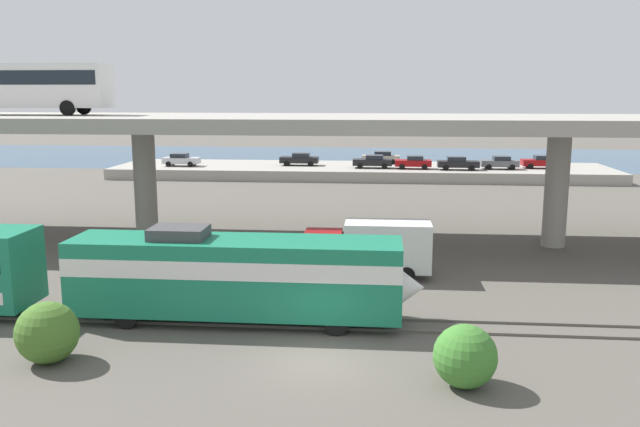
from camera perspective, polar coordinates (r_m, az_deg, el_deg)
name	(u,v)px	position (r m, az deg, el deg)	size (l,w,h in m)	color
ground_plane	(316,361)	(25.30, -0.33, -12.60)	(260.00, 260.00, 0.00)	#565149
rail_strip_near	(324,328)	(28.32, 0.32, -9.89)	(110.00, 0.12, 0.12)	#59544C
rail_strip_far	(326,317)	(29.65, 0.56, -8.94)	(110.00, 0.12, 0.12)	#59544C
train_locomotive	(252,273)	(28.76, -5.92, -5.16)	(15.27, 3.04, 4.18)	#197A56
highway_overpass	(346,127)	(43.28, 2.22, 7.46)	(96.00, 11.68, 8.36)	#9E998E
transit_bus_on_overpass	(21,84)	(49.77, -24.39, 10.14)	(12.00, 2.68, 3.40)	silver
service_truck_west	(371,247)	(35.80, 4.45, -2.93)	(6.80, 2.46, 3.04)	maroon
pier_parking_lot	(361,171)	(78.75, 3.52, 3.67)	(58.09, 12.06, 1.22)	#9E998E
parked_car_0	(181,160)	(80.11, -11.90, 4.58)	(4.24, 1.97, 1.50)	#B7B7BC
parked_car_1	(458,163)	(76.19, 11.81, 4.29)	(4.60, 1.84, 1.50)	black
parked_car_2	(541,162)	(80.24, 18.55, 4.27)	(4.28, 1.95, 1.50)	maroon
parked_car_3	(373,161)	(76.67, 4.58, 4.51)	(4.50, 1.91, 1.50)	black
parked_car_4	(500,162)	(77.99, 15.26, 4.28)	(4.17, 1.93, 1.50)	#515459
parked_car_5	(300,159)	(79.21, -1.77, 4.73)	(4.57, 1.96, 1.50)	black
parked_car_6	(381,157)	(81.52, 5.30, 4.85)	(4.58, 1.84, 1.50)	#9E998C
parked_car_7	(413,162)	(76.36, 8.07, 4.42)	(4.09, 1.93, 1.50)	maroon
harbor_water	(365,157)	(101.67, 3.90, 4.86)	(140.00, 36.00, 0.01)	#2D5170
shrub_left	(47,333)	(26.73, -22.48, -9.48)	(2.31, 2.31, 2.31)	#426E27
shrub_right	(465,356)	(23.39, 12.42, -11.94)	(2.18, 2.18, 2.18)	#3C7B2D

